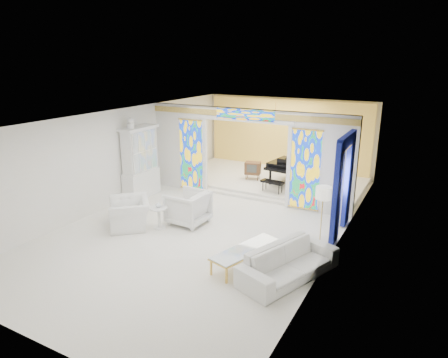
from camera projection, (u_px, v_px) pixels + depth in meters
The scene contains 24 objects.
floor at pixel (216, 219), 11.67m from camera, with size 12.00×12.00×0.00m, color white.
ceiling at pixel (215, 117), 10.79m from camera, with size 7.00×12.00×0.02m, color silver.
wall_back at pixel (288, 135), 16.29m from camera, with size 7.00×0.02×3.00m, color silver.
wall_front at pixel (25, 262), 6.18m from camera, with size 7.00×0.02×3.00m, color silver.
wall_left at pixel (121, 156), 12.82m from camera, with size 0.02×12.00×3.00m, color silver.
wall_right at pixel (341, 188), 9.65m from camera, with size 0.02×12.00×3.00m, color silver.
partition_wall at pixel (246, 151), 12.87m from camera, with size 7.00×0.22×3.00m.
stained_glass_left at pixel (191, 155), 13.80m from camera, with size 0.90×0.04×2.40m, color gold.
stained_glass_right at pixel (305, 170), 11.96m from camera, with size 0.90×0.04×2.40m, color gold.
stained_glass_transom at pixel (245, 115), 12.44m from camera, with size 2.00×0.04×0.34m, color gold.
alcove_platform at pixel (269, 180), 15.10m from camera, with size 6.80×3.80×0.18m, color white.
gold_curtain_back at pixel (287, 135), 16.19m from camera, with size 6.70×0.10×2.90m, color #F8CA56.
chandelier at pixel (275, 116), 14.21m from camera, with size 0.48×0.48×0.30m, color gold.
blue_drapes at pixel (344, 177), 10.26m from camera, with size 0.14×1.85×2.65m.
china_cabinet at pixel (140, 163), 13.29m from camera, with size 0.56×1.46×2.72m.
armchair_left at pixel (129, 213), 11.06m from camera, with size 1.21×1.06×0.79m, color white.
armchair_right at pixel (188, 207), 11.26m from camera, with size 1.01×1.04×0.95m, color white.
sofa at pixel (289, 262), 8.50m from camera, with size 2.37×0.93×0.69m, color white.
side_table at pixel (159, 215), 10.94m from camera, with size 0.51×0.51×0.62m.
vase at pixel (158, 204), 10.85m from camera, with size 0.16×0.16×0.17m, color white.
coffee_table at pixel (246, 250), 8.98m from camera, with size 1.09×1.94×0.41m.
floor_lamp at pixel (323, 196), 9.70m from camera, with size 0.45×0.45×1.53m.
grand_piano at pixel (295, 165), 14.31m from camera, with size 1.72×2.48×0.96m.
tv_console at pixel (253, 168), 14.77m from camera, with size 0.63×0.49×0.65m.
Camera 1 is at (5.33, -9.42, 4.53)m, focal length 32.00 mm.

